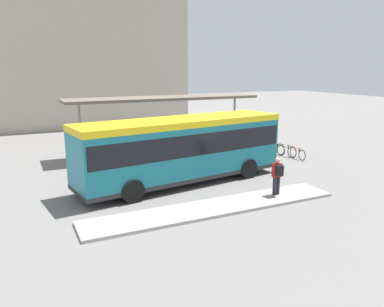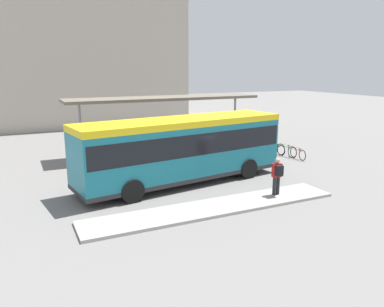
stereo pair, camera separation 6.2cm
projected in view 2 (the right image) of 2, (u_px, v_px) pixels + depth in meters
name	position (u px, v px, depth m)	size (l,w,h in m)	color
ground_plane	(182.00, 183.00, 18.69)	(120.00, 120.00, 0.00)	slate
curb_island	(215.00, 207.00, 15.21)	(10.91, 1.80, 0.12)	#9E9E99
city_bus	(182.00, 146.00, 18.28)	(10.83, 4.04, 3.23)	#197284
pedestrian_waiting	(277.00, 174.00, 16.36)	(0.43, 0.46, 1.66)	#232328
bicycle_red	(298.00, 153.00, 23.57)	(0.48, 1.62, 0.70)	black
bicycle_green	(286.00, 151.00, 24.21)	(0.48, 1.80, 0.78)	black
bicycle_black	(276.00, 149.00, 24.88)	(0.48, 1.62, 0.70)	black
bicycle_white	(269.00, 146.00, 25.63)	(0.48, 1.68, 0.73)	black
station_shelter	(164.00, 99.00, 24.63)	(12.90, 2.70, 3.76)	#706656
station_building	(45.00, 45.00, 38.70)	(26.02, 14.40, 15.81)	#B2A899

